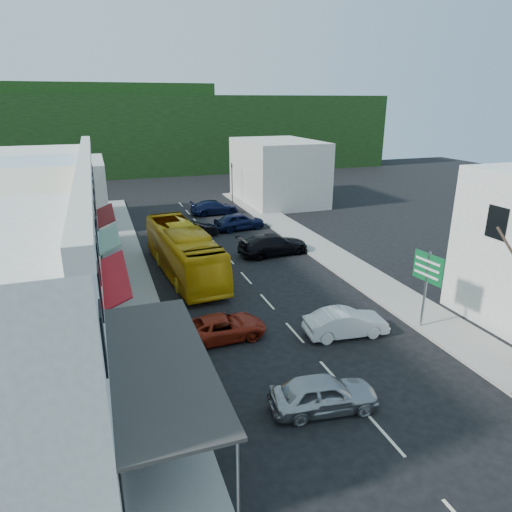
{
  "coord_description": "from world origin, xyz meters",
  "views": [
    {
      "loc": [
        -8.7,
        -18.95,
        11.24
      ],
      "look_at": [
        0.0,
        6.0,
        2.2
      ],
      "focal_mm": 32.0,
      "sensor_mm": 36.0,
      "label": 1
    }
  ],
  "objects_px": {
    "bus": "(183,252)",
    "pedestrian_left": "(120,333)",
    "direction_sign": "(425,291)",
    "traffic_signal": "(232,183)",
    "car_red": "(222,326)",
    "car_white": "(346,323)",
    "car_silver": "(324,394)"
  },
  "relations": [
    {
      "from": "traffic_signal",
      "to": "car_red",
      "type": "bearing_deg",
      "value": 67.24
    },
    {
      "from": "bus",
      "to": "pedestrian_left",
      "type": "bearing_deg",
      "value": -121.68
    },
    {
      "from": "bus",
      "to": "car_red",
      "type": "height_order",
      "value": "bus"
    },
    {
      "from": "car_white",
      "to": "pedestrian_left",
      "type": "xyz_separation_m",
      "value": [
        -10.78,
        2.03,
        0.3
      ]
    },
    {
      "from": "car_red",
      "to": "pedestrian_left",
      "type": "height_order",
      "value": "pedestrian_left"
    },
    {
      "from": "pedestrian_left",
      "to": "car_silver",
      "type": "bearing_deg",
      "value": -112.16
    },
    {
      "from": "bus",
      "to": "traffic_signal",
      "type": "bearing_deg",
      "value": 60.89
    },
    {
      "from": "car_red",
      "to": "traffic_signal",
      "type": "bearing_deg",
      "value": -19.35
    },
    {
      "from": "bus",
      "to": "car_red",
      "type": "bearing_deg",
      "value": -93.9
    },
    {
      "from": "car_red",
      "to": "bus",
      "type": "bearing_deg",
      "value": -1.5
    },
    {
      "from": "bus",
      "to": "car_red",
      "type": "relative_size",
      "value": 2.52
    },
    {
      "from": "bus",
      "to": "traffic_signal",
      "type": "xyz_separation_m",
      "value": [
        9.53,
        20.78,
        0.73
      ]
    },
    {
      "from": "car_silver",
      "to": "bus",
      "type": "bearing_deg",
      "value": 15.36
    },
    {
      "from": "car_red",
      "to": "pedestrian_left",
      "type": "xyz_separation_m",
      "value": [
        -4.84,
        0.31,
        0.3
      ]
    },
    {
      "from": "car_red",
      "to": "pedestrian_left",
      "type": "bearing_deg",
      "value": 84.22
    },
    {
      "from": "car_silver",
      "to": "pedestrian_left",
      "type": "xyz_separation_m",
      "value": [
        -7.02,
        6.91,
        0.3
      ]
    },
    {
      "from": "bus",
      "to": "car_white",
      "type": "xyz_separation_m",
      "value": [
        6.03,
        -11.26,
        -0.85
      ]
    },
    {
      "from": "car_red",
      "to": "direction_sign",
      "type": "relative_size",
      "value": 1.1
    },
    {
      "from": "traffic_signal",
      "to": "direction_sign",
      "type": "bearing_deg",
      "value": 85.59
    },
    {
      "from": "car_silver",
      "to": "traffic_signal",
      "type": "relative_size",
      "value": 0.97
    },
    {
      "from": "bus",
      "to": "car_silver",
      "type": "height_order",
      "value": "bus"
    },
    {
      "from": "car_white",
      "to": "pedestrian_left",
      "type": "height_order",
      "value": "pedestrian_left"
    },
    {
      "from": "pedestrian_left",
      "to": "bus",
      "type": "bearing_deg",
      "value": -4.84
    },
    {
      "from": "direction_sign",
      "to": "traffic_signal",
      "type": "relative_size",
      "value": 0.92
    },
    {
      "from": "car_white",
      "to": "pedestrian_left",
      "type": "distance_m",
      "value": 10.97
    },
    {
      "from": "bus",
      "to": "traffic_signal",
      "type": "distance_m",
      "value": 22.87
    },
    {
      "from": "traffic_signal",
      "to": "pedestrian_left",
      "type": "bearing_deg",
      "value": 59.09
    },
    {
      "from": "bus",
      "to": "pedestrian_left",
      "type": "height_order",
      "value": "bus"
    },
    {
      "from": "car_white",
      "to": "traffic_signal",
      "type": "bearing_deg",
      "value": -0.87
    },
    {
      "from": "pedestrian_left",
      "to": "traffic_signal",
      "type": "xyz_separation_m",
      "value": [
        14.28,
        30.0,
        1.28
      ]
    },
    {
      "from": "pedestrian_left",
      "to": "direction_sign",
      "type": "xyz_separation_m",
      "value": [
        14.88,
        -2.65,
        1.09
      ]
    },
    {
      "from": "bus",
      "to": "car_white",
      "type": "distance_m",
      "value": 12.8
    }
  ]
}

